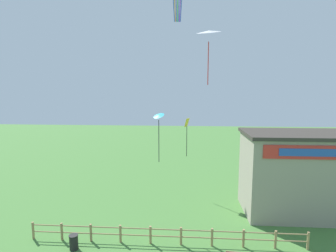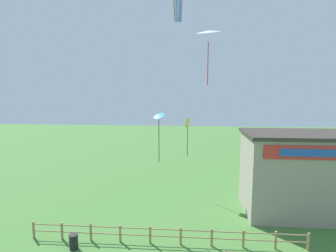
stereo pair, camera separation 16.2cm
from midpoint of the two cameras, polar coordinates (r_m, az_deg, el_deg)
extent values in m
cylinder|color=#9E7F56|center=(19.09, -27.53, -19.52)|extent=(0.14, 0.14, 1.07)
cylinder|color=#9E7F56|center=(18.27, -22.37, -20.48)|extent=(0.14, 0.14, 1.07)
cylinder|color=#9E7F56|center=(17.61, -16.71, -21.35)|extent=(0.14, 0.14, 1.07)
cylinder|color=#9E7F56|center=(17.11, -10.60, -22.06)|extent=(0.14, 0.14, 1.07)
cylinder|color=#9E7F56|center=(16.79, -4.14, -22.57)|extent=(0.14, 0.14, 1.07)
cylinder|color=#9E7F56|center=(16.66, 2.54, -22.82)|extent=(0.14, 0.14, 1.07)
cylinder|color=#9E7F56|center=(16.72, 9.26, -22.79)|extent=(0.14, 0.14, 1.07)
cylinder|color=#9E7F56|center=(16.98, 15.83, -22.48)|extent=(0.14, 0.14, 1.07)
cylinder|color=#9E7F56|center=(17.42, 22.10, -21.94)|extent=(0.14, 0.14, 1.07)
cylinder|color=#9E7F56|center=(18.03, 27.95, -21.22)|extent=(0.14, 0.14, 1.07)
cylinder|color=#9E7F56|center=(16.51, -0.81, -21.60)|extent=(16.23, 0.07, 0.07)
cylinder|color=#9E7F56|center=(16.73, -0.81, -22.89)|extent=(16.23, 0.07, 0.07)
cube|color=gray|center=(21.64, 26.52, -9.50)|extent=(7.84, 4.33, 5.80)
cube|color=#38332D|center=(20.99, 27.01, -1.58)|extent=(8.14, 4.63, 0.24)
cube|color=red|center=(19.16, 29.42, -5.05)|extent=(6.66, 0.08, 0.90)
cube|color=#234CAD|center=(19.11, 29.49, -5.08)|extent=(4.70, 0.04, 0.49)
cylinder|color=black|center=(17.20, -20.11, -22.72)|extent=(0.48, 0.48, 0.83)
cylinder|color=black|center=(16.99, -20.18, -21.45)|extent=(0.52, 0.52, 0.04)
cylinder|color=blue|center=(20.37, 1.00, 24.47)|extent=(0.19, 0.32, 1.97)
cylinder|color=orange|center=(20.36, 1.27, 24.48)|extent=(0.15, 0.33, 1.97)
cylinder|color=blue|center=(20.35, 1.56, 24.48)|extent=(0.10, 0.33, 1.97)
cylinder|color=green|center=(20.35, 1.84, 24.48)|extent=(0.06, 0.33, 1.97)
cylinder|color=blue|center=(20.35, 2.12, 24.48)|extent=(0.10, 0.33, 1.97)
cylinder|color=purple|center=(20.36, 2.39, 24.47)|extent=(0.15, 0.33, 1.97)
cylinder|color=blue|center=(20.37, 2.64, 24.46)|extent=(0.19, 0.32, 1.97)
cone|color=white|center=(15.03, 8.55, 19.69)|extent=(1.64, 1.63, 0.42)
cylinder|color=red|center=(14.77, 8.42, 13.30)|extent=(0.05, 0.05, 2.30)
cube|color=yellow|center=(22.49, 3.93, 0.77)|extent=(0.46, 0.59, 0.73)
cylinder|color=black|center=(22.74, 3.89, -3.32)|extent=(0.05, 0.05, 2.67)
cone|color=#2DB2C6|center=(17.07, -2.30, 2.31)|extent=(1.01, 1.00, 0.36)
cylinder|color=#2D2D33|center=(17.31, -2.27, -3.32)|extent=(0.05, 0.05, 2.82)
camera|label=1|loc=(0.08, -90.28, -0.04)|focal=28.00mm
camera|label=2|loc=(0.08, 89.72, 0.04)|focal=28.00mm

